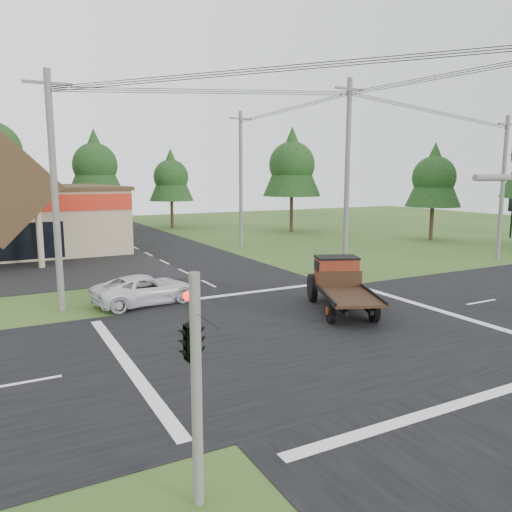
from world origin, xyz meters
TOP-DOWN VIEW (x-y plane):
  - ground at (0.00, 0.00)m, footprint 120.00×120.00m
  - road_ns at (0.00, 0.00)m, footprint 12.00×120.00m
  - road_ew at (0.00, 0.00)m, footprint 120.00×12.00m
  - traffic_signal_corner at (-7.50, -7.32)m, footprint 0.53×2.48m
  - utility_pole_nw at (-8.00, 8.00)m, footprint 2.00×0.30m
  - utility_pole_ne at (8.00, 8.00)m, footprint 2.00×0.30m
  - utility_pole_far at (22.00, 8.00)m, footprint 2.00×0.30m
  - utility_pole_n at (8.00, 22.00)m, footprint 2.00×0.30m
  - tree_row_d at (0.00, 42.00)m, footprint 6.16×6.16m
  - tree_row_e at (8.00, 40.00)m, footprint 5.04×5.04m
  - tree_side_ne at (18.00, 30.00)m, footprint 6.16×6.16m
  - tree_side_e_near at (26.00, 18.00)m, footprint 5.04×5.04m
  - antique_flatbed_truck at (3.06, 1.86)m, footprint 4.20×6.07m
  - white_pickup at (-4.30, 7.42)m, footprint 5.25×2.99m

SIDE VIEW (x-z plane):
  - ground at x=0.00m, z-range 0.00..0.00m
  - road_ns at x=0.00m, z-range 0.00..0.02m
  - road_ew at x=0.00m, z-range 0.00..0.02m
  - white_pickup at x=-4.30m, z-range 0.00..1.38m
  - antique_flatbed_truck at x=3.06m, z-range 0.00..2.37m
  - traffic_signal_corner at x=-7.50m, z-range 1.32..5.72m
  - utility_pole_far at x=22.00m, z-range 0.14..10.34m
  - utility_pole_nw at x=-8.00m, z-range 0.14..10.64m
  - utility_pole_n at x=8.00m, z-range 0.14..11.34m
  - utility_pole_ne at x=8.00m, z-range 0.14..11.64m
  - tree_row_e at x=8.00m, z-range 1.49..10.58m
  - tree_side_e_near at x=26.00m, z-range 1.49..10.58m
  - tree_row_d at x=0.00m, z-range 1.82..12.93m
  - tree_side_ne at x=18.00m, z-range 1.82..12.93m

